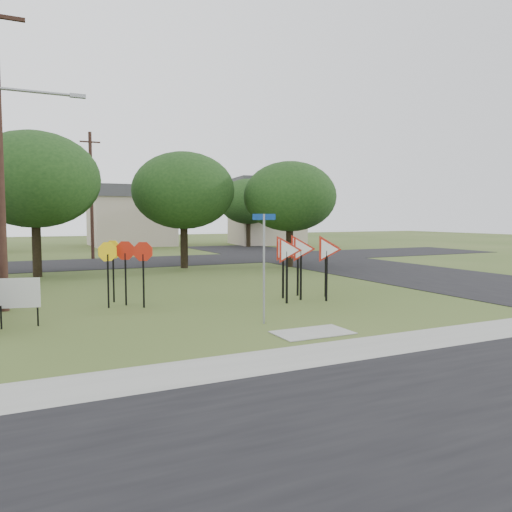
{
  "coord_description": "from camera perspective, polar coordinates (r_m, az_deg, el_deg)",
  "views": [
    {
      "loc": [
        -6.85,
        -13.29,
        3.03
      ],
      "look_at": [
        0.95,
        3.0,
        1.6
      ],
      "focal_mm": 35.0,
      "sensor_mm": 36.0,
      "label": 1
    }
  ],
  "objects": [
    {
      "name": "tree_near_mid",
      "position": [
        29.68,
        -8.29,
        7.39
      ],
      "size": [
        6.0,
        6.0,
        6.8
      ],
      "color": "black",
      "rests_on": "ground"
    },
    {
      "name": "utility_pole_main",
      "position": [
        17.93,
        -27.16,
        11.02
      ],
      "size": [
        3.55,
        0.33,
        10.0
      ],
      "color": "#38221A",
      "rests_on": "ground"
    },
    {
      "name": "tree_near_left",
      "position": [
        27.37,
        -24.0,
        7.96
      ],
      "size": [
        6.4,
        6.4,
        7.27
      ],
      "color": "black",
      "rests_on": "ground"
    },
    {
      "name": "curb_pad",
      "position": [
        13.22,
        6.47,
        -8.71
      ],
      "size": [
        2.0,
        1.2,
        0.02
      ],
      "primitive_type": "cube",
      "color": "gray",
      "rests_on": "ground"
    },
    {
      "name": "yield_sign_cluster",
      "position": [
        18.29,
        5.48,
        0.52
      ],
      "size": [
        2.98,
        2.24,
        2.39
      ],
      "color": "black",
      "rests_on": "ground"
    },
    {
      "name": "info_board",
      "position": [
        15.07,
        -25.47,
        -4.0
      ],
      "size": [
        1.07,
        0.28,
        1.36
      ],
      "color": "black",
      "rests_on": "ground"
    },
    {
      "name": "street_far",
      "position": [
        34.12,
        -13.92,
        -0.69
      ],
      "size": [
        60.0,
        8.0,
        0.02
      ],
      "primitive_type": "cube",
      "color": "black",
      "rests_on": "ground"
    },
    {
      "name": "far_pole_a",
      "position": [
        37.64,
        -18.3,
        6.68
      ],
      "size": [
        1.4,
        0.24,
        9.0
      ],
      "color": "#38221A",
      "rests_on": "ground"
    },
    {
      "name": "sidewalk",
      "position": [
        11.78,
        11.2,
        -10.41
      ],
      "size": [
        30.0,
        1.6,
        0.02
      ],
      "primitive_type": "cube",
      "color": "gray",
      "rests_on": "ground"
    },
    {
      "name": "planting_strip",
      "position": [
        10.88,
        15.07,
        -11.75
      ],
      "size": [
        30.0,
        0.8,
        0.02
      ],
      "primitive_type": "cube",
      "color": "#394E1D",
      "rests_on": "ground"
    },
    {
      "name": "house_mid",
      "position": [
        54.39,
        -14.14,
        4.51
      ],
      "size": [
        8.4,
        8.4,
        6.2
      ],
      "color": "beige",
      "rests_on": "ground"
    },
    {
      "name": "tree_near_right",
      "position": [
        30.22,
        3.88,
        6.78
      ],
      "size": [
        5.6,
        5.6,
        6.33
      ],
      "color": "black",
      "rests_on": "ground"
    },
    {
      "name": "house_right",
      "position": [
        55.21,
        1.16,
        5.16
      ],
      "size": [
        8.3,
        8.3,
        7.2
      ],
      "color": "beige",
      "rests_on": "ground"
    },
    {
      "name": "far_pole_b",
      "position": [
        43.27,
        -8.36,
        6.22
      ],
      "size": [
        1.4,
        0.24,
        8.5
      ],
      "color": "#38221A",
      "rests_on": "ground"
    },
    {
      "name": "street_name_sign",
      "position": [
        14.0,
        0.91,
        -0.62
      ],
      "size": [
        0.6,
        0.27,
        3.1
      ],
      "color": "gray",
      "rests_on": "ground"
    },
    {
      "name": "tree_far_right",
      "position": [
        49.88,
        -0.89,
        6.25
      ],
      "size": [
        6.0,
        6.0,
        6.8
      ],
      "color": "black",
      "rests_on": "ground"
    },
    {
      "name": "street_right",
      "position": [
        30.12,
        13.32,
        -1.36
      ],
      "size": [
        8.0,
        50.0,
        0.02
      ],
      "primitive_type": "cube",
      "color": "black",
      "rests_on": "ground"
    },
    {
      "name": "stop_sign_cluster",
      "position": [
        17.46,
        -15.05,
        -0.12
      ],
      "size": [
        1.72,
        1.97,
        2.22
      ],
      "color": "black",
      "rests_on": "ground"
    },
    {
      "name": "ground",
      "position": [
        15.26,
        1.65,
        -6.93
      ],
      "size": [
        140.0,
        140.0,
        0.0
      ],
      "primitive_type": "plane",
      "color": "#394E1D"
    }
  ]
}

